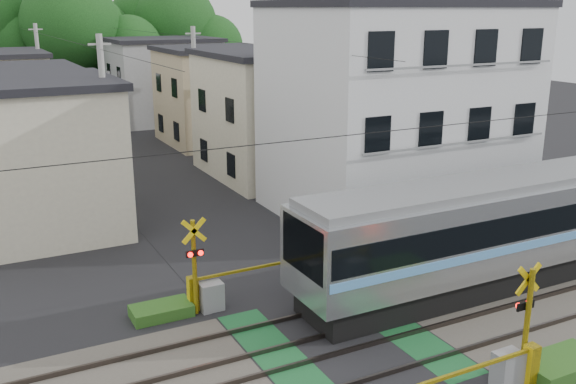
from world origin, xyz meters
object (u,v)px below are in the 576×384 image
crossing_signal_far (208,289)px  crossing_signal_near (513,360)px  apartment_block (395,109)px  pedestrian (91,127)px

crossing_signal_far → crossing_signal_near: bearing=-54.7°
apartment_block → crossing_signal_far: bearing=-152.2°
crossing_signal_far → apartment_block: 13.14m
crossing_signal_far → pedestrian: bearing=85.9°
crossing_signal_near → crossing_signal_far: bearing=125.3°
crossing_signal_far → pedestrian: (2.10, 29.30, 0.13)m
crossing_signal_near → apartment_block: bearing=65.8°
crossing_signal_far → apartment_block: bearing=27.8°
crossing_signal_near → pedestrian: bearing=94.8°
crossing_signal_far → pedestrian: 29.37m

